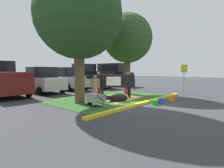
% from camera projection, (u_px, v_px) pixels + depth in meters
% --- Properties ---
extents(ground_plane, '(80.00, 80.00, 0.00)m').
position_uv_depth(ground_plane, '(137.00, 104.00, 9.38)').
color(ground_plane, '#38383D').
extents(grass_island, '(7.47, 4.82, 0.02)m').
position_uv_depth(grass_island, '(110.00, 98.00, 11.19)').
color(grass_island, '#2D5B23').
rests_on(grass_island, ground).
extents(curb_yellow, '(8.67, 0.24, 0.12)m').
position_uv_depth(curb_yellow, '(146.00, 102.00, 9.51)').
color(curb_yellow, yellow).
rests_on(curb_yellow, ground).
extents(hay_bedding, '(3.39, 2.66, 0.04)m').
position_uv_depth(hay_bedding, '(116.00, 98.00, 11.07)').
color(hay_bedding, tan).
rests_on(hay_bedding, ground).
extents(shade_tree_left, '(4.53, 4.53, 6.88)m').
position_uv_depth(shade_tree_left, '(79.00, 16.00, 9.10)').
color(shade_tree_left, brown).
rests_on(shade_tree_left, ground).
extents(shade_tree_right, '(3.59, 3.59, 5.90)m').
position_uv_depth(shade_tree_right, '(128.00, 39.00, 12.92)').
color(shade_tree_right, brown).
rests_on(shade_tree_right, ground).
extents(cow_holstein, '(2.36, 2.60, 1.54)m').
position_uv_depth(cow_holstein, '(114.00, 81.00, 11.31)').
color(cow_holstein, black).
rests_on(cow_holstein, ground).
extents(calf_lying, '(1.22, 1.07, 0.48)m').
position_uv_depth(calf_lying, '(118.00, 98.00, 9.82)').
color(calf_lying, black).
rests_on(calf_lying, ground).
extents(person_handler, '(0.34, 0.50, 1.52)m').
position_uv_depth(person_handler, '(95.00, 88.00, 9.68)').
color(person_handler, '#9E7F5B').
rests_on(person_handler, ground).
extents(person_visitor_near, '(0.34, 0.53, 1.65)m').
position_uv_depth(person_visitor_near, '(128.00, 83.00, 12.39)').
color(person_visitor_near, maroon).
rests_on(person_visitor_near, ground).
extents(person_visitor_far, '(0.53, 0.34, 1.67)m').
position_uv_depth(person_visitor_far, '(99.00, 83.00, 12.48)').
color(person_visitor_far, maroon).
rests_on(person_visitor_far, ground).
extents(wheelbarrow, '(0.73, 1.62, 0.63)m').
position_uv_depth(wheelbarrow, '(95.00, 99.00, 8.69)').
color(wheelbarrow, gray).
rests_on(wheelbarrow, ground).
extents(parking_sign, '(0.15, 0.44, 2.17)m').
position_uv_depth(parking_sign, '(184.00, 74.00, 12.78)').
color(parking_sign, '#99999E').
rests_on(parking_sign, ground).
extents(bucket_green, '(0.33, 0.33, 0.28)m').
position_uv_depth(bucket_green, '(155.00, 102.00, 9.01)').
color(bucket_green, green).
rests_on(bucket_green, ground).
extents(bucket_blue, '(0.32, 0.32, 0.30)m').
position_uv_depth(bucket_blue, '(161.00, 101.00, 9.38)').
color(bucket_blue, blue).
rests_on(bucket_blue, ground).
extents(bucket_orange, '(0.30, 0.30, 0.33)m').
position_uv_depth(bucket_orange, '(172.00, 99.00, 10.00)').
color(bucket_orange, orange).
rests_on(bucket_orange, ground).
extents(bucket_yellow, '(0.29, 0.29, 0.26)m').
position_uv_depth(bucket_yellow, '(171.00, 98.00, 10.41)').
color(bucket_yellow, yellow).
rests_on(bucket_yellow, ground).
extents(pickup_truck_maroon, '(2.30, 5.44, 2.42)m').
position_uv_depth(pickup_truck_maroon, '(1.00, 80.00, 12.02)').
color(pickup_truck_maroon, maroon).
rests_on(pickup_truck_maroon, ground).
extents(hatchback_white, '(2.09, 4.43, 2.02)m').
position_uv_depth(hatchback_white, '(42.00, 80.00, 13.94)').
color(hatchback_white, silver).
rests_on(hatchback_white, ground).
extents(sedan_silver, '(2.09, 4.43, 2.02)m').
position_uv_depth(sedan_silver, '(68.00, 79.00, 16.11)').
color(sedan_silver, silver).
rests_on(sedan_silver, ground).
extents(pickup_truck_black, '(2.30, 5.44, 2.42)m').
position_uv_depth(pickup_truck_black, '(89.00, 77.00, 18.13)').
color(pickup_truck_black, black).
rests_on(pickup_truck_black, ground).
extents(suv_black, '(2.19, 4.64, 2.52)m').
position_uv_depth(suv_black, '(112.00, 75.00, 20.12)').
color(suv_black, black).
rests_on(suv_black, ground).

